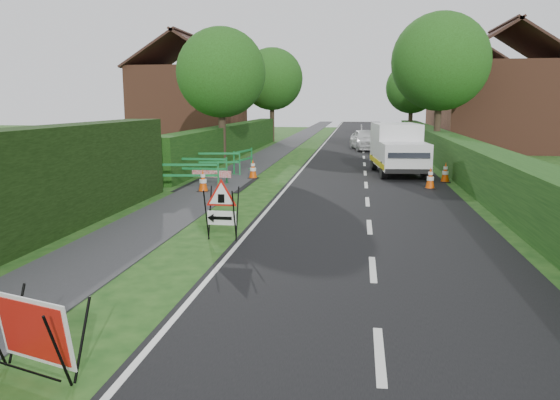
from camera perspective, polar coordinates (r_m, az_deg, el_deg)
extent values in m
plane|color=#164012|center=(9.56, -5.50, -8.45)|extent=(120.00, 120.00, 0.00)
cube|color=black|center=(43.91, 8.63, 6.07)|extent=(6.00, 90.00, 0.02)
cube|color=#2D2D30|center=(44.21, 1.44, 6.21)|extent=(2.00, 90.00, 0.02)
cube|color=#14380F|center=(31.77, -4.94, 4.62)|extent=(1.00, 24.00, 1.80)
cube|color=#14380F|center=(25.36, 17.95, 2.77)|extent=(1.20, 50.00, 1.50)
cube|color=brown|center=(40.67, -9.38, 9.61)|extent=(7.00, 7.00, 5.50)
cube|color=#331E19|center=(41.38, -11.93, 14.87)|extent=(4.00, 7.40, 2.58)
cube|color=#331E19|center=(40.33, -7.09, 15.13)|extent=(4.00, 7.40, 2.58)
cube|color=#331E19|center=(40.93, -9.59, 16.53)|extent=(0.25, 7.40, 0.18)
cube|color=brown|center=(37.84, 21.94, 8.99)|extent=(7.00, 7.00, 5.50)
cube|color=#331E19|center=(37.64, 19.66, 15.00)|extent=(4.00, 7.40, 2.58)
cube|color=#331E19|center=(38.45, 24.95, 14.54)|extent=(4.00, 7.40, 2.58)
cube|color=#331E19|center=(38.13, 22.45, 16.41)|extent=(0.25, 7.40, 0.18)
cube|color=brown|center=(51.74, 19.38, 9.27)|extent=(7.00, 7.00, 5.50)
cube|color=#331E19|center=(51.56, 17.68, 13.64)|extent=(4.00, 7.40, 2.58)
cube|color=#331E19|center=(52.22, 21.57, 13.36)|extent=(4.00, 7.40, 2.58)
cube|color=#331E19|center=(51.95, 19.71, 14.71)|extent=(0.25, 7.40, 0.18)
cylinder|color=#2D2116|center=(27.70, -6.05, 6.52)|extent=(0.36, 0.36, 2.62)
sphere|color=#204412|center=(27.68, -6.17, 13.10)|extent=(4.40, 4.40, 4.40)
cylinder|color=#2D2116|center=(31.13, 16.08, 6.90)|extent=(0.36, 0.36, 2.97)
sphere|color=#204412|center=(31.16, 16.42, 13.70)|extent=(5.20, 5.20, 5.20)
cylinder|color=#2D2116|center=(43.36, -0.83, 7.98)|extent=(0.36, 0.36, 2.80)
sphere|color=#204412|center=(43.37, -0.84, 12.53)|extent=(4.80, 4.80, 4.80)
cylinder|color=#2D2116|center=(47.02, 13.44, 7.67)|extent=(0.36, 0.36, 2.45)
sphere|color=#204412|center=(47.00, 13.60, 11.33)|extent=(4.20, 4.20, 4.20)
cylinder|color=black|center=(7.32, -25.78, -11.48)|extent=(0.13, 0.32, 0.91)
cylinder|color=black|center=(6.36, -22.19, -14.48)|extent=(0.13, 0.32, 0.91)
cylinder|color=black|center=(6.57, -19.96, -13.55)|extent=(0.13, 0.32, 0.91)
cylinder|color=black|center=(6.86, -25.18, -15.77)|extent=(1.06, 0.37, 0.03)
cube|color=white|center=(6.79, -24.31, -12.32)|extent=(1.10, 0.47, 0.79)
cube|color=red|center=(6.79, -24.41, -12.36)|extent=(0.99, 0.42, 0.69)
cylinder|color=black|center=(12.08, -7.71, -1.58)|extent=(0.03, 0.36, 1.17)
cylinder|color=black|center=(12.36, -7.32, -1.31)|extent=(0.03, 0.36, 1.17)
cylinder|color=black|center=(11.92, -4.80, -1.69)|extent=(0.03, 0.36, 1.17)
cylinder|color=black|center=(12.20, -4.47, -1.41)|extent=(0.03, 0.36, 1.17)
cube|color=white|center=(12.13, -6.10, -1.88)|extent=(0.65, 0.03, 0.32)
cube|color=black|center=(12.12, -6.12, -1.90)|extent=(0.46, 0.02, 0.07)
cone|color=black|center=(12.18, -7.27, -1.85)|extent=(0.15, 0.19, 0.19)
cube|color=black|center=(12.03, -6.17, 0.16)|extent=(0.15, 0.01, 0.19)
cube|color=silver|center=(24.53, 11.97, 5.77)|extent=(2.11, 3.11, 1.76)
cube|color=silver|center=(22.38, 12.87, 4.46)|extent=(2.00, 2.07, 1.08)
cube|color=black|center=(21.46, 13.33, 4.91)|extent=(1.62, 0.37, 0.49)
cube|color=yellow|center=(23.62, 10.03, 3.98)|extent=(0.48, 4.48, 0.22)
cube|color=yellow|center=(23.93, 14.42, 3.89)|extent=(0.48, 4.48, 0.22)
cube|color=black|center=(21.55, 13.25, 2.94)|extent=(1.79, 0.29, 0.18)
cylinder|color=black|center=(22.26, 10.76, 3.06)|extent=(0.29, 0.75, 0.73)
cylinder|color=black|center=(22.55, 14.89, 2.99)|extent=(0.29, 0.75, 0.73)
cylinder|color=black|center=(25.15, 9.80, 3.89)|extent=(0.29, 0.75, 0.73)
cylinder|color=black|center=(25.41, 13.47, 3.82)|extent=(0.29, 0.75, 0.73)
cube|color=black|center=(20.19, 15.39, 1.18)|extent=(0.38, 0.38, 0.04)
cone|color=#E34A07|center=(20.14, 15.44, 2.29)|extent=(0.32, 0.32, 0.75)
cylinder|color=white|center=(20.14, 15.43, 2.18)|extent=(0.25, 0.25, 0.14)
cylinder|color=white|center=(20.12, 15.46, 2.71)|extent=(0.17, 0.17, 0.10)
cube|color=black|center=(22.02, 16.85, 1.83)|extent=(0.38, 0.38, 0.04)
cone|color=#E34A07|center=(21.97, 16.90, 2.85)|extent=(0.32, 0.32, 0.75)
cylinder|color=white|center=(21.98, 16.90, 2.75)|extent=(0.25, 0.25, 0.14)
cylinder|color=white|center=(21.95, 16.92, 3.23)|extent=(0.17, 0.17, 0.10)
cube|color=black|center=(24.64, 14.73, 2.77)|extent=(0.38, 0.38, 0.04)
cone|color=#E34A07|center=(24.60, 14.77, 3.69)|extent=(0.32, 0.32, 0.75)
cylinder|color=white|center=(24.60, 14.77, 3.60)|extent=(0.25, 0.25, 0.14)
cylinder|color=white|center=(24.58, 14.79, 4.03)|extent=(0.17, 0.17, 0.10)
cube|color=black|center=(19.03, -8.02, 0.91)|extent=(0.38, 0.38, 0.04)
cone|color=#E34A07|center=(18.97, -8.05, 2.09)|extent=(0.32, 0.32, 0.75)
cylinder|color=white|center=(18.98, -8.05, 1.98)|extent=(0.25, 0.25, 0.14)
cylinder|color=white|center=(18.95, -8.06, 2.54)|extent=(0.17, 0.17, 0.10)
cube|color=black|center=(22.18, -2.84, 2.31)|extent=(0.38, 0.38, 0.04)
cone|color=#E34A07|center=(22.13, -2.84, 3.32)|extent=(0.32, 0.32, 0.75)
cylinder|color=white|center=(22.13, -2.84, 3.23)|extent=(0.25, 0.25, 0.14)
cylinder|color=white|center=(22.11, -2.85, 3.71)|extent=(0.17, 0.17, 0.10)
cube|color=#167C38|center=(19.40, -12.33, 2.39)|extent=(0.06, 0.06, 1.00)
cube|color=#167C38|center=(19.04, -6.46, 2.42)|extent=(0.06, 0.06, 1.00)
cube|color=#167C38|center=(19.15, -9.46, 3.65)|extent=(1.99, 0.30, 0.08)
cube|color=#167C38|center=(19.19, -9.43, 2.55)|extent=(1.99, 0.30, 0.08)
cube|color=#167C38|center=(19.47, -12.28, 0.99)|extent=(0.10, 0.35, 0.04)
cube|color=#167C38|center=(19.11, -6.43, 0.99)|extent=(0.10, 0.35, 0.04)
cube|color=#167C38|center=(21.38, -10.81, 3.14)|extent=(0.05, 0.05, 1.00)
cube|color=#167C38|center=(20.80, -5.59, 3.09)|extent=(0.05, 0.05, 1.00)
cube|color=#167C38|center=(21.02, -8.26, 4.25)|extent=(2.00, 0.06, 0.08)
cube|color=#167C38|center=(21.06, -8.24, 3.25)|extent=(2.00, 0.06, 0.08)
cube|color=#167C38|center=(21.44, -10.76, 1.87)|extent=(0.06, 0.35, 0.04)
cube|color=#167C38|center=(20.87, -5.57, 1.78)|extent=(0.06, 0.35, 0.04)
cube|color=#167C38|center=(23.42, -9.14, 3.79)|extent=(0.06, 0.06, 1.00)
cube|color=#167C38|center=(23.23, -4.24, 3.84)|extent=(0.06, 0.06, 1.00)
cube|color=#167C38|center=(23.26, -6.72, 4.85)|extent=(1.98, 0.37, 0.08)
cube|color=#167C38|center=(23.30, -6.70, 3.94)|extent=(1.98, 0.37, 0.08)
cube|color=#167C38|center=(23.48, -9.11, 2.63)|extent=(0.12, 0.36, 0.04)
cube|color=#167C38|center=(23.29, -4.22, 2.67)|extent=(0.12, 0.36, 0.04)
cube|color=#167C38|center=(23.34, -4.83, 3.86)|extent=(0.06, 0.06, 1.00)
cube|color=#167C38|center=(25.17, -2.98, 4.34)|extent=(0.06, 0.06, 1.00)
cube|color=#167C38|center=(24.21, -3.88, 5.10)|extent=(0.43, 1.97, 0.08)
cube|color=#167C38|center=(24.24, -3.87, 4.23)|extent=(0.43, 1.97, 0.08)
cube|color=#167C38|center=(23.39, -4.81, 2.69)|extent=(0.36, 0.13, 0.04)
cube|color=#167C38|center=(25.22, -2.97, 3.26)|extent=(0.36, 0.13, 0.04)
cube|color=red|center=(20.33, -7.13, 1.47)|extent=(1.50, 0.14, 0.25)
cylinder|color=#BF7F4C|center=(7.13, -21.05, -15.82)|extent=(0.12, 0.07, 0.07)
imported|color=white|center=(35.91, 8.92, 6.27)|extent=(2.25, 4.23, 1.37)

